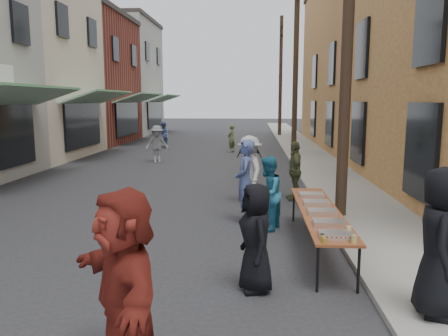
# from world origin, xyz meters

# --- Properties ---
(ground) EXTENTS (120.00, 120.00, 0.00)m
(ground) POSITION_xyz_m (0.00, 0.00, 0.00)
(ground) COLOR #28282B
(ground) RESTS_ON ground
(sidewalk) EXTENTS (2.20, 60.00, 0.10)m
(sidewalk) POSITION_xyz_m (5.00, 15.00, 0.05)
(sidewalk) COLOR gray
(sidewalk) RESTS_ON ground
(storefront_row) EXTENTS (8.00, 37.00, 9.00)m
(storefront_row) POSITION_xyz_m (-10.00, 14.96, 4.12)
(storefront_row) COLOR maroon
(storefront_row) RESTS_ON ground
(building_ochre) EXTENTS (10.00, 28.00, 10.00)m
(building_ochre) POSITION_xyz_m (11.10, 14.00, 5.00)
(building_ochre) COLOR #9F6D39
(building_ochre) RESTS_ON ground
(utility_pole_near) EXTENTS (0.26, 0.26, 9.00)m
(utility_pole_near) POSITION_xyz_m (4.30, 3.00, 4.50)
(utility_pole_near) COLOR #2D2116
(utility_pole_near) RESTS_ON ground
(utility_pole_mid) EXTENTS (0.26, 0.26, 9.00)m
(utility_pole_mid) POSITION_xyz_m (4.30, 15.00, 4.50)
(utility_pole_mid) COLOR #2D2116
(utility_pole_mid) RESTS_ON ground
(utility_pole_far) EXTENTS (0.26, 0.26, 9.00)m
(utility_pole_far) POSITION_xyz_m (4.30, 27.00, 4.50)
(utility_pole_far) COLOR #2D2116
(utility_pole_far) RESTS_ON ground
(serving_table) EXTENTS (0.70, 4.00, 0.75)m
(serving_table) POSITION_xyz_m (3.47, 0.81, 0.71)
(serving_table) COLOR brown
(serving_table) RESTS_ON ground
(catering_tray_sausage) EXTENTS (0.50, 0.33, 0.08)m
(catering_tray_sausage) POSITION_xyz_m (3.47, -0.84, 0.79)
(catering_tray_sausage) COLOR maroon
(catering_tray_sausage) RESTS_ON serving_table
(catering_tray_foil_b) EXTENTS (0.50, 0.33, 0.08)m
(catering_tray_foil_b) POSITION_xyz_m (3.47, -0.19, 0.79)
(catering_tray_foil_b) COLOR #B2B2B7
(catering_tray_foil_b) RESTS_ON serving_table
(catering_tray_buns) EXTENTS (0.50, 0.33, 0.08)m
(catering_tray_buns) POSITION_xyz_m (3.47, 0.51, 0.79)
(catering_tray_buns) COLOR tan
(catering_tray_buns) RESTS_ON serving_table
(catering_tray_foil_d) EXTENTS (0.50, 0.33, 0.08)m
(catering_tray_foil_d) POSITION_xyz_m (3.47, 1.21, 0.79)
(catering_tray_foil_d) COLOR #B2B2B7
(catering_tray_foil_d) RESTS_ON serving_table
(catering_tray_buns_end) EXTENTS (0.50, 0.33, 0.08)m
(catering_tray_buns_end) POSITION_xyz_m (3.47, 1.91, 0.79)
(catering_tray_buns_end) COLOR tan
(catering_tray_buns_end) RESTS_ON serving_table
(condiment_jar_a) EXTENTS (0.07, 0.07, 0.08)m
(condiment_jar_a) POSITION_xyz_m (3.25, -1.14, 0.79)
(condiment_jar_a) COLOR #A57F26
(condiment_jar_a) RESTS_ON serving_table
(condiment_jar_b) EXTENTS (0.07, 0.07, 0.08)m
(condiment_jar_b) POSITION_xyz_m (3.25, -1.04, 0.79)
(condiment_jar_b) COLOR #A57F26
(condiment_jar_b) RESTS_ON serving_table
(condiment_jar_c) EXTENTS (0.07, 0.07, 0.08)m
(condiment_jar_c) POSITION_xyz_m (3.25, -0.94, 0.79)
(condiment_jar_c) COLOR #A57F26
(condiment_jar_c) RESTS_ON serving_table
(cup_stack) EXTENTS (0.08, 0.08, 0.12)m
(cup_stack) POSITION_xyz_m (3.67, -1.09, 0.81)
(cup_stack) COLOR tan
(cup_stack) RESTS_ON serving_table
(guest_front_a) EXTENTS (0.70, 0.89, 1.59)m
(guest_front_a) POSITION_xyz_m (2.29, -1.05, 0.79)
(guest_front_a) COLOR black
(guest_front_a) RESTS_ON ground
(guest_front_b) EXTENTS (0.46, 0.69, 1.89)m
(guest_front_b) POSITION_xyz_m (2.07, 2.54, 0.94)
(guest_front_b) COLOR #48568B
(guest_front_b) RESTS_ON ground
(guest_front_c) EXTENTS (0.83, 0.93, 1.59)m
(guest_front_c) POSITION_xyz_m (2.55, 1.94, 0.79)
(guest_front_c) COLOR #226C8E
(guest_front_c) RESTS_ON ground
(guest_front_d) EXTENTS (1.01, 1.33, 1.83)m
(guest_front_d) POSITION_xyz_m (2.15, 4.33, 0.92)
(guest_front_d) COLOR beige
(guest_front_d) RESTS_ON ground
(guest_front_e) EXTENTS (0.51, 1.00, 1.63)m
(guest_front_e) POSITION_xyz_m (3.40, 4.95, 0.82)
(guest_front_e) COLOR brown
(guest_front_e) RESTS_ON ground
(guest_queue_back) EXTENTS (1.47, 1.86, 1.97)m
(guest_queue_back) POSITION_xyz_m (1.06, -3.34, 0.99)
(guest_queue_back) COLOR maroon
(guest_queue_back) RESTS_ON ground
(server) EXTENTS (0.91, 1.07, 1.87)m
(server) POSITION_xyz_m (4.54, -1.83, 1.03)
(server) COLOR black
(server) RESTS_ON sidewalk
(passerby_left) EXTENTS (1.21, 0.97, 1.65)m
(passerby_left) POSITION_xyz_m (-2.02, 11.99, 0.82)
(passerby_left) COLOR slate
(passerby_left) RESTS_ON ground
(passerby_mid) EXTENTS (0.95, 0.55, 1.52)m
(passerby_mid) POSITION_xyz_m (2.12, 8.31, 0.76)
(passerby_mid) COLOR black
(passerby_mid) RESTS_ON ground
(passerby_right) EXTENTS (0.54, 0.64, 1.48)m
(passerby_right) POSITION_xyz_m (1.09, 16.03, 0.74)
(passerby_right) COLOR #4F5E36
(passerby_right) RESTS_ON ground
(passerby_far) EXTENTS (0.78, 0.88, 1.53)m
(passerby_far) POSITION_xyz_m (-2.94, 17.87, 0.76)
(passerby_far) COLOR #51639D
(passerby_far) RESTS_ON ground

